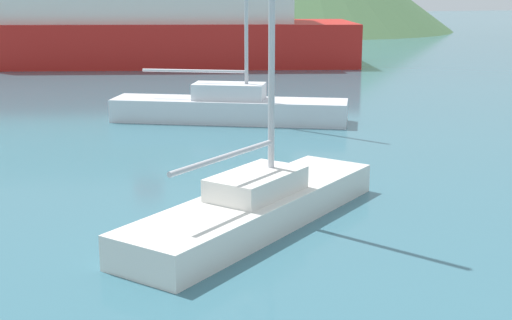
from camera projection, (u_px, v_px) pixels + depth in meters
The scene contains 3 objects.
sailboat_inner at pixel (229, 106), 23.18m from camera, with size 7.60×4.63×9.48m.
sailboat_outer at pixel (257, 203), 13.10m from camera, with size 5.92×5.27×7.15m.
ferry_distant at pixel (142, 16), 40.12m from camera, with size 24.76×12.41×7.78m.
Camera 1 is at (-2.74, 1.84, 4.28)m, focal length 50.00 mm.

